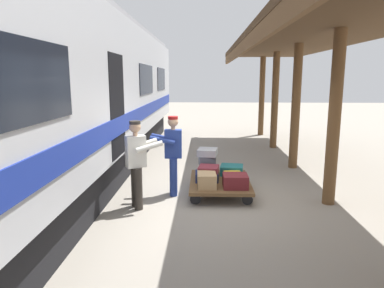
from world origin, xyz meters
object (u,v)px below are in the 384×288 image
object	(u,v)px
train_car	(42,100)
suitcase_cream_canvas	(207,170)
luggage_cart	(220,182)
suitcase_slate_roller	(207,161)
suitcase_burgundy_valise	(209,169)
porter_by_door	(137,161)
suitcase_gray_aluminum	(207,152)
suitcase_teal_softside	(232,170)
suitcase_navy_fabric	(207,176)
porter_in_overalls	(172,153)
suitcase_tan_vintage	(207,180)
suitcase_yellow_case	(233,177)
suitcase_maroon_trunk	(235,181)

from	to	relation	value
train_car	suitcase_cream_canvas	world-z (taller)	train_car
luggage_cart	suitcase_slate_roller	bearing A→B (deg)	-59.99
train_car	suitcase_burgundy_valise	bearing A→B (deg)	-170.65
suitcase_burgundy_valise	porter_by_door	distance (m)	1.69
suitcase_gray_aluminum	suitcase_burgundy_valise	xyz separation A→B (m)	(-0.02, 0.51, -0.28)
suitcase_teal_softside	suitcase_slate_roller	xyz separation A→B (m)	(0.57, -0.00, 0.22)
suitcase_navy_fabric	porter_in_overalls	world-z (taller)	porter_in_overalls
porter_by_door	train_car	bearing A→B (deg)	-10.54
suitcase_navy_fabric	suitcase_slate_roller	distance (m)	0.54
suitcase_teal_softside	suitcase_burgundy_valise	size ratio (longest dim) A/B	1.13
train_car	luggage_cart	size ratio (longest dim) A/B	11.41
suitcase_tan_vintage	porter_in_overalls	world-z (taller)	porter_in_overalls
suitcase_navy_fabric	porter_in_overalls	bearing A→B (deg)	9.32
suitcase_yellow_case	suitcase_gray_aluminum	world-z (taller)	suitcase_gray_aluminum
suitcase_navy_fabric	suitcase_burgundy_valise	xyz separation A→B (m)	(-0.04, 0.03, 0.16)
train_car	suitcase_maroon_trunk	bearing A→B (deg)	-178.72
porter_by_door	suitcase_burgundy_valise	bearing A→B (deg)	-146.81
suitcase_teal_softside	porter_in_overalls	bearing A→B (deg)	24.83
suitcase_navy_fabric	suitcase_slate_roller	size ratio (longest dim) A/B	1.05
suitcase_gray_aluminum	porter_by_door	bearing A→B (deg)	46.20
suitcase_tan_vintage	porter_by_door	distance (m)	1.49
luggage_cart	suitcase_maroon_trunk	world-z (taller)	suitcase_maroon_trunk
suitcase_tan_vintage	porter_by_door	size ratio (longest dim) A/B	0.29
suitcase_maroon_trunk	suitcase_slate_roller	bearing A→B (deg)	-59.62
train_car	suitcase_tan_vintage	xyz separation A→B (m)	(-3.26, -0.09, -1.63)
suitcase_navy_fabric	suitcase_yellow_case	distance (m)	0.58
suitcase_yellow_case	suitcase_slate_roller	distance (m)	0.79
porter_in_overalls	suitcase_tan_vintage	bearing A→B (deg)	153.43
train_car	porter_in_overalls	bearing A→B (deg)	-169.82
suitcase_teal_softside	porter_by_door	distance (m)	2.44
suitcase_navy_fabric	porter_by_door	size ratio (longest dim) A/B	0.29
suitcase_gray_aluminum	suitcase_burgundy_valise	distance (m)	0.58
suitcase_cream_canvas	suitcase_burgundy_valise	size ratio (longest dim) A/B	1.04
suitcase_teal_softside	suitcase_cream_canvas	world-z (taller)	suitcase_teal_softside
suitcase_teal_softside	suitcase_cream_canvas	distance (m)	0.58
train_car	porter_in_overalls	world-z (taller)	train_car
suitcase_burgundy_valise	train_car	bearing A→B (deg)	9.35
suitcase_maroon_trunk	porter_by_door	bearing A→B (deg)	13.02
train_car	suitcase_maroon_trunk	size ratio (longest dim) A/B	40.68
train_car	suitcase_maroon_trunk	distance (m)	4.18
luggage_cart	suitcase_slate_roller	world-z (taller)	suitcase_slate_roller
suitcase_navy_fabric	suitcase_slate_roller	xyz separation A→B (m)	(-0.01, -0.49, 0.24)
porter_in_overalls	suitcase_yellow_case	bearing A→B (deg)	-174.76
suitcase_maroon_trunk	suitcase_yellow_case	xyz separation A→B (m)	(0.00, -0.49, -0.05)
train_car	suitcase_tan_vintage	world-z (taller)	train_car
suitcase_maroon_trunk	suitcase_gray_aluminum	size ratio (longest dim) A/B	1.06
suitcase_navy_fabric	porter_by_door	bearing A→B (deg)	34.86
suitcase_yellow_case	suitcase_teal_softside	bearing A→B (deg)	-90.00
train_car	suitcase_burgundy_valise	world-z (taller)	train_car
luggage_cart	porter_in_overalls	distance (m)	1.24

